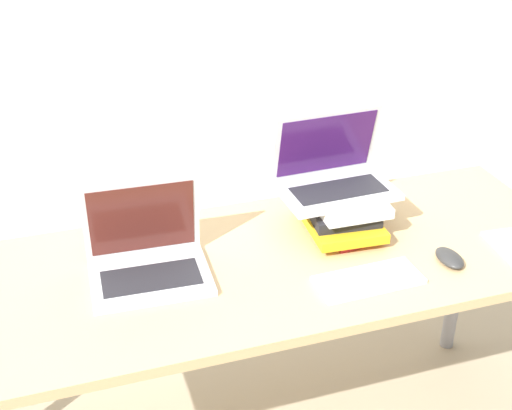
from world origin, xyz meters
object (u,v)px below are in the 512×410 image
book_stack (341,212)px  wireless_keyboard (368,280)px  laptop_left (148,257)px  laptop_on_books (333,174)px  mouse (450,258)px

book_stack → wireless_keyboard: book_stack is taller
laptop_left → wireless_keyboard: 0.59m
book_stack → laptop_on_books: 0.11m
laptop_left → laptop_on_books: 0.59m
book_stack → laptop_on_books: (-0.01, 0.05, 0.10)m
laptop_left → book_stack: laptop_left is taller
laptop_left → laptop_on_books: laptop_on_books is taller
laptop_left → mouse: size_ratio=3.00×
laptop_on_books → mouse: bearing=-53.7°
laptop_on_books → mouse: 0.40m
laptop_left → book_stack: size_ratio=1.06×
laptop_left → wireless_keyboard: laptop_left is taller
laptop_left → wireless_keyboard: (0.54, -0.22, -0.04)m
book_stack → laptop_on_books: bearing=104.3°
mouse → laptop_on_books: bearing=126.3°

